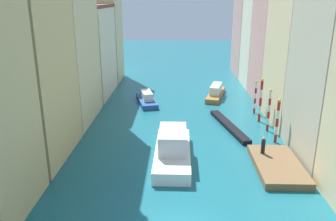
{
  "coord_description": "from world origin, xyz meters",
  "views": [
    {
      "loc": [
        -0.4,
        -17.87,
        13.96
      ],
      "look_at": [
        -1.48,
        19.95,
        1.5
      ],
      "focal_mm": 36.84,
      "sensor_mm": 36.0,
      "label": 1
    }
  ],
  "objects_px": {
    "mooring_pole_1": "(269,110)",
    "mooring_pole_3": "(255,97)",
    "vaporetto_white": "(173,148)",
    "gondola_black": "(229,126)",
    "motorboat_0": "(147,99)",
    "person_on_dock": "(263,146)",
    "motorboat_1": "(216,92)",
    "mooring_pole_2": "(261,100)",
    "waterfront_dock": "(277,165)",
    "mooring_pole_0": "(277,121)"
  },
  "relations": [
    {
      "from": "mooring_pole_1",
      "to": "mooring_pole_3",
      "type": "relative_size",
      "value": 1.13
    },
    {
      "from": "vaporetto_white",
      "to": "gondola_black",
      "type": "distance_m",
      "value": 10.2
    },
    {
      "from": "mooring_pole_1",
      "to": "motorboat_0",
      "type": "distance_m",
      "value": 17.36
    },
    {
      "from": "gondola_black",
      "to": "motorboat_0",
      "type": "height_order",
      "value": "motorboat_0"
    },
    {
      "from": "person_on_dock",
      "to": "motorboat_1",
      "type": "xyz_separation_m",
      "value": [
        -2.11,
        20.44,
        -0.62
      ]
    },
    {
      "from": "gondola_black",
      "to": "mooring_pole_2",
      "type": "bearing_deg",
      "value": 29.46
    },
    {
      "from": "person_on_dock",
      "to": "motorboat_1",
      "type": "height_order",
      "value": "person_on_dock"
    },
    {
      "from": "person_on_dock",
      "to": "mooring_pole_3",
      "type": "xyz_separation_m",
      "value": [
        2.01,
        13.12,
        0.82
      ]
    },
    {
      "from": "waterfront_dock",
      "to": "gondola_black",
      "type": "distance_m",
      "value": 10.01
    },
    {
      "from": "vaporetto_white",
      "to": "gondola_black",
      "type": "height_order",
      "value": "vaporetto_white"
    },
    {
      "from": "mooring_pole_2",
      "to": "motorboat_0",
      "type": "xyz_separation_m",
      "value": [
        -13.87,
        6.97,
        -2.05
      ]
    },
    {
      "from": "motorboat_1",
      "to": "mooring_pole_3",
      "type": "bearing_deg",
      "value": -60.65
    },
    {
      "from": "mooring_pole_0",
      "to": "mooring_pole_3",
      "type": "distance_m",
      "value": 9.23
    },
    {
      "from": "mooring_pole_2",
      "to": "motorboat_1",
      "type": "relative_size",
      "value": 0.64
    },
    {
      "from": "mooring_pole_2",
      "to": "waterfront_dock",
      "type": "bearing_deg",
      "value": -95.07
    },
    {
      "from": "mooring_pole_3",
      "to": "motorboat_1",
      "type": "height_order",
      "value": "mooring_pole_3"
    },
    {
      "from": "mooring_pole_1",
      "to": "mooring_pole_3",
      "type": "distance_m",
      "value": 6.08
    },
    {
      "from": "waterfront_dock",
      "to": "motorboat_1",
      "type": "height_order",
      "value": "motorboat_1"
    },
    {
      "from": "motorboat_1",
      "to": "mooring_pole_2",
      "type": "bearing_deg",
      "value": -68.78
    },
    {
      "from": "mooring_pole_1",
      "to": "gondola_black",
      "type": "distance_m",
      "value": 4.7
    },
    {
      "from": "mooring_pole_0",
      "to": "mooring_pole_3",
      "type": "height_order",
      "value": "mooring_pole_0"
    },
    {
      "from": "gondola_black",
      "to": "motorboat_1",
      "type": "bearing_deg",
      "value": 90.9
    },
    {
      "from": "mooring_pole_0",
      "to": "vaporetto_white",
      "type": "relative_size",
      "value": 0.48
    },
    {
      "from": "waterfront_dock",
      "to": "gondola_black",
      "type": "height_order",
      "value": "waterfront_dock"
    },
    {
      "from": "person_on_dock",
      "to": "vaporetto_white",
      "type": "relative_size",
      "value": 0.17
    },
    {
      "from": "mooring_pole_3",
      "to": "mooring_pole_0",
      "type": "bearing_deg",
      "value": -88.79
    },
    {
      "from": "gondola_black",
      "to": "motorboat_1",
      "type": "height_order",
      "value": "motorboat_1"
    },
    {
      "from": "mooring_pole_2",
      "to": "motorboat_1",
      "type": "distance_m",
      "value": 11.34
    },
    {
      "from": "mooring_pole_0",
      "to": "motorboat_1",
      "type": "relative_size",
      "value": 0.56
    },
    {
      "from": "waterfront_dock",
      "to": "mooring_pole_0",
      "type": "relative_size",
      "value": 1.59
    },
    {
      "from": "waterfront_dock",
      "to": "mooring_pole_1",
      "type": "height_order",
      "value": "mooring_pole_1"
    },
    {
      "from": "mooring_pole_2",
      "to": "gondola_black",
      "type": "xyz_separation_m",
      "value": [
        -3.84,
        -2.17,
        -2.4
      ]
    },
    {
      "from": "waterfront_dock",
      "to": "motorboat_0",
      "type": "distance_m",
      "value": 22.71
    },
    {
      "from": "person_on_dock",
      "to": "mooring_pole_1",
      "type": "height_order",
      "value": "mooring_pole_1"
    },
    {
      "from": "mooring_pole_3",
      "to": "mooring_pole_1",
      "type": "bearing_deg",
      "value": -88.46
    },
    {
      "from": "waterfront_dock",
      "to": "mooring_pole_2",
      "type": "xyz_separation_m",
      "value": [
        1.04,
        11.78,
        2.35
      ]
    },
    {
      "from": "mooring_pole_0",
      "to": "mooring_pole_2",
      "type": "xyz_separation_m",
      "value": [
        -0.27,
        6.14,
        0.31
      ]
    },
    {
      "from": "waterfront_dock",
      "to": "mooring_pole_2",
      "type": "relative_size",
      "value": 1.4
    },
    {
      "from": "mooring_pole_0",
      "to": "motorboat_0",
      "type": "xyz_separation_m",
      "value": [
        -14.14,
        13.1,
        -1.74
      ]
    },
    {
      "from": "mooring_pole_3",
      "to": "motorboat_0",
      "type": "xyz_separation_m",
      "value": [
        -13.94,
        3.88,
        -1.55
      ]
    },
    {
      "from": "person_on_dock",
      "to": "vaporetto_white",
      "type": "bearing_deg",
      "value": -178.57
    },
    {
      "from": "waterfront_dock",
      "to": "mooring_pole_3",
      "type": "bearing_deg",
      "value": 85.69
    },
    {
      "from": "mooring_pole_1",
      "to": "vaporetto_white",
      "type": "distance_m",
      "value": 12.64
    },
    {
      "from": "mooring_pole_2",
      "to": "mooring_pole_3",
      "type": "distance_m",
      "value": 3.13
    },
    {
      "from": "mooring_pole_0",
      "to": "person_on_dock",
      "type": "bearing_deg",
      "value": -119.49
    },
    {
      "from": "mooring_pole_3",
      "to": "vaporetto_white",
      "type": "xyz_separation_m",
      "value": [
        -10.11,
        -13.32,
        -1.1
      ]
    },
    {
      "from": "mooring_pole_3",
      "to": "motorboat_1",
      "type": "distance_m",
      "value": 8.53
    },
    {
      "from": "person_on_dock",
      "to": "mooring_pole_0",
      "type": "height_order",
      "value": "mooring_pole_0"
    },
    {
      "from": "mooring_pole_3",
      "to": "motorboat_0",
      "type": "relative_size",
      "value": 0.62
    },
    {
      "from": "motorboat_0",
      "to": "mooring_pole_0",
      "type": "bearing_deg",
      "value": -42.82
    }
  ]
}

